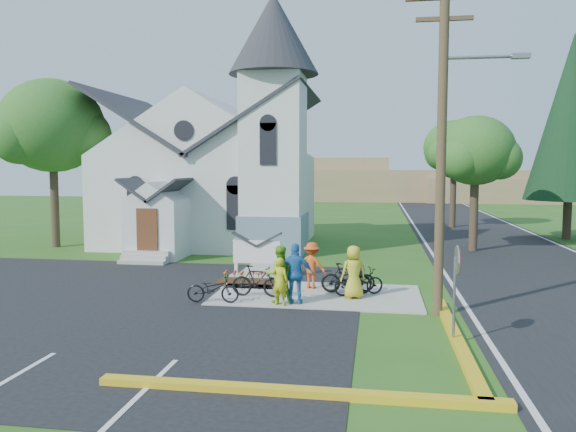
% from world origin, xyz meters
% --- Properties ---
extents(ground, '(120.00, 120.00, 0.00)m').
position_xyz_m(ground, '(0.00, 0.00, 0.00)').
color(ground, '#2D5D1A').
rests_on(ground, ground).
extents(parking_lot, '(20.00, 16.00, 0.02)m').
position_xyz_m(parking_lot, '(-7.00, -2.00, 0.01)').
color(parking_lot, black).
rests_on(parking_lot, ground).
extents(road, '(8.00, 90.00, 0.02)m').
position_xyz_m(road, '(10.00, 15.00, 0.01)').
color(road, black).
rests_on(road, ground).
extents(sidewalk, '(7.00, 4.00, 0.05)m').
position_xyz_m(sidewalk, '(1.50, 0.50, 0.03)').
color(sidewalk, gray).
rests_on(sidewalk, ground).
extents(church, '(12.35, 12.00, 13.00)m').
position_xyz_m(church, '(-5.48, 12.48, 5.25)').
color(church, silver).
rests_on(church, ground).
extents(church_sign, '(2.20, 0.40, 1.70)m').
position_xyz_m(church_sign, '(-1.20, 3.20, 1.03)').
color(church_sign, gray).
rests_on(church_sign, ground).
extents(flower_bed, '(2.60, 1.10, 0.07)m').
position_xyz_m(flower_bed, '(-1.20, 2.30, 0.04)').
color(flower_bed, '#3A240F').
rests_on(flower_bed, ground).
extents(utility_pole, '(3.45, 0.28, 10.00)m').
position_xyz_m(utility_pole, '(5.36, -1.50, 5.40)').
color(utility_pole, '#493624').
rests_on(utility_pole, ground).
extents(stop_sign, '(0.11, 0.76, 2.48)m').
position_xyz_m(stop_sign, '(5.43, -4.20, 1.78)').
color(stop_sign, gray).
rests_on(stop_sign, ground).
extents(tree_lot_corner, '(5.60, 5.60, 9.15)m').
position_xyz_m(tree_lot_corner, '(-14.00, 10.00, 6.60)').
color(tree_lot_corner, '#382B1E').
rests_on(tree_lot_corner, ground).
extents(tree_road_near, '(4.00, 4.00, 7.05)m').
position_xyz_m(tree_road_near, '(8.50, 12.00, 5.21)').
color(tree_road_near, '#382B1E').
rests_on(tree_road_near, ground).
extents(tree_road_mid, '(4.40, 4.40, 7.80)m').
position_xyz_m(tree_road_mid, '(9.00, 24.00, 5.78)').
color(tree_road_mid, '#382B1E').
rests_on(tree_road_mid, ground).
extents(conifer, '(5.20, 5.20, 12.40)m').
position_xyz_m(conifer, '(15.00, 18.00, 7.39)').
color(conifer, '#382B1E').
rests_on(conifer, ground).
extents(distant_hills, '(61.00, 10.00, 5.60)m').
position_xyz_m(distant_hills, '(3.36, 56.33, 2.17)').
color(distant_hills, olive).
rests_on(distant_hills, ground).
extents(cyclist_0, '(0.64, 0.52, 1.53)m').
position_xyz_m(cyclist_0, '(0.49, -1.20, 0.81)').
color(cyclist_0, '#BBC016').
rests_on(cyclist_0, sidewalk).
extents(bike_0, '(1.73, 0.69, 0.89)m').
position_xyz_m(bike_0, '(-1.70, -1.20, 0.50)').
color(bike_0, black).
rests_on(bike_0, sidewalk).
extents(cyclist_1, '(1.04, 0.89, 1.84)m').
position_xyz_m(cyclist_1, '(0.41, -0.87, 0.97)').
color(cyclist_1, '#6AB922').
rests_on(cyclist_1, sidewalk).
extents(bike_1, '(1.78, 0.58, 1.06)m').
position_xyz_m(bike_1, '(-0.46, -0.17, 0.58)').
color(bike_1, black).
rests_on(bike_1, sidewalk).
extents(cyclist_2, '(1.14, 0.48, 1.93)m').
position_xyz_m(cyclist_2, '(0.96, -0.94, 1.02)').
color(cyclist_2, '#2572BB').
rests_on(cyclist_2, sidewalk).
extents(bike_2, '(1.86, 1.30, 0.93)m').
position_xyz_m(bike_2, '(2.90, 0.61, 0.51)').
color(bike_2, black).
rests_on(bike_2, sidewalk).
extents(cyclist_3, '(1.20, 0.88, 1.66)m').
position_xyz_m(cyclist_3, '(1.20, 1.44, 0.88)').
color(cyclist_3, '#D64E17').
rests_on(cyclist_3, sidewalk).
extents(bike_3, '(1.77, 0.57, 1.05)m').
position_xyz_m(bike_3, '(2.47, 0.78, 0.58)').
color(bike_3, black).
rests_on(bike_3, sidewalk).
extents(cyclist_4, '(1.02, 0.86, 1.77)m').
position_xyz_m(cyclist_4, '(2.74, 0.11, 0.93)').
color(cyclist_4, gold).
rests_on(cyclist_4, sidewalk).
extents(bike_4, '(1.93, 0.90, 0.97)m').
position_xyz_m(bike_4, '(2.52, 1.08, 0.54)').
color(bike_4, black).
rests_on(bike_4, sidewalk).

